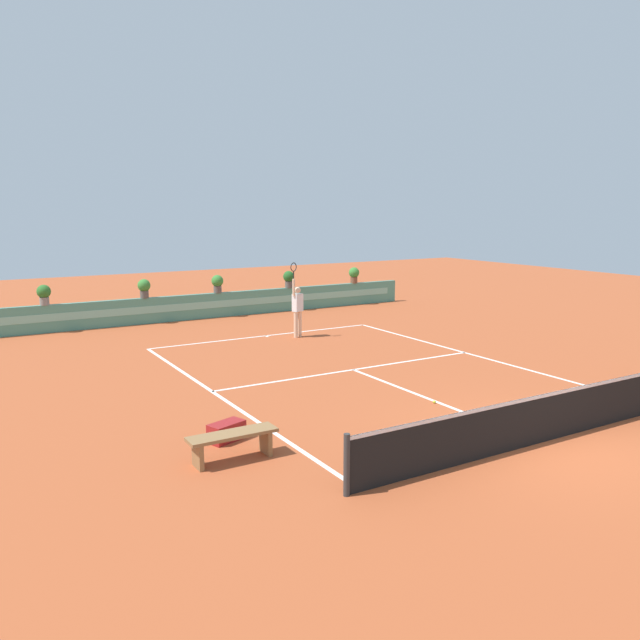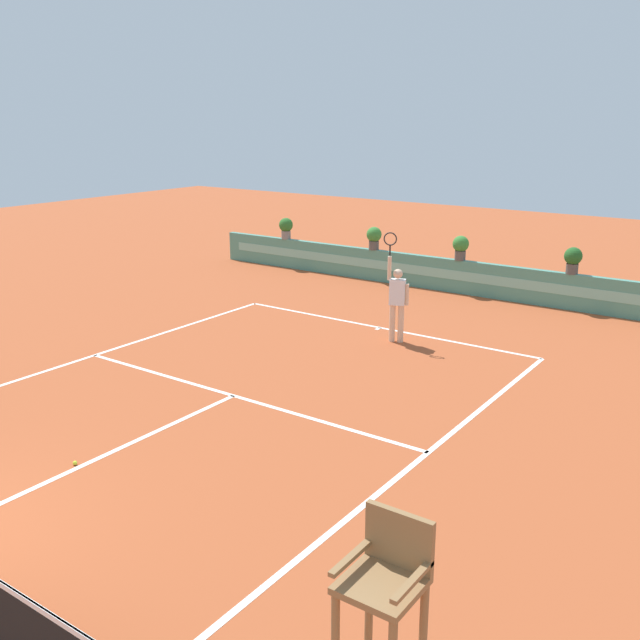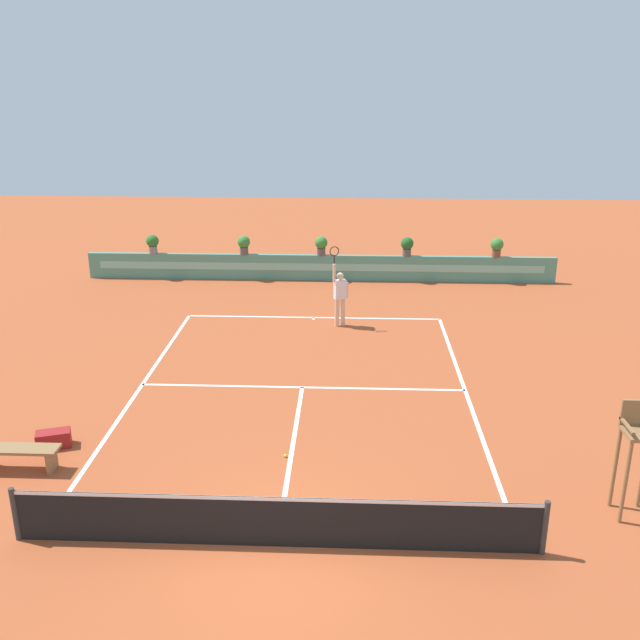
{
  "view_description": "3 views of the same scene",
  "coord_description": "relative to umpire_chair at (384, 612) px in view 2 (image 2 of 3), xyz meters",
  "views": [
    {
      "loc": [
        -9.45,
        -7.65,
        4.36
      ],
      "look_at": [
        0.35,
        8.77,
        1.0
      ],
      "focal_mm": 35.63,
      "sensor_mm": 36.0,
      "label": 1
    },
    {
      "loc": [
        8.59,
        -2.94,
        5.15
      ],
      "look_at": [
        0.35,
        8.77,
        1.0
      ],
      "focal_mm": 39.94,
      "sensor_mm": 36.0,
      "label": 2
    },
    {
      "loc": [
        1.17,
        -9.89,
        7.47
      ],
      "look_at": [
        0.35,
        8.77,
        1.0
      ],
      "focal_mm": 39.52,
      "sensor_mm": 36.0,
      "label": 3
    }
  ],
  "objects": [
    {
      "name": "potted_plant_left",
      "position": [
        -9.17,
        15.13,
        0.07
      ],
      "size": [
        0.48,
        0.48,
        0.72
      ],
      "color": "#514C47",
      "rests_on": "back_wall_barrier"
    },
    {
      "name": "ground_plane",
      "position": [
        -6.26,
        4.74,
        -1.34
      ],
      "size": [
        60.0,
        60.0,
        0.0
      ],
      "primitive_type": "plane",
      "color": "#A84C28"
    },
    {
      "name": "tennis_player",
      "position": [
        -5.39,
        9.87,
        -0.29
      ],
      "size": [
        0.59,
        0.34,
        2.58
      ],
      "color": "beige",
      "rests_on": "ground"
    },
    {
      "name": "potted_plant_right",
      "position": [
        -2.93,
        15.13,
        0.07
      ],
      "size": [
        0.48,
        0.48,
        0.72
      ],
      "color": "#514C47",
      "rests_on": "back_wall_barrier"
    },
    {
      "name": "back_wall_barrier",
      "position": [
        -6.26,
        15.12,
        -0.84
      ],
      "size": [
        18.0,
        0.21,
        1.0
      ],
      "color": "#4C8E7A",
      "rests_on": "ground"
    },
    {
      "name": "tennis_ball_near_baseline",
      "position": [
        -6.37,
        1.66,
        -1.31
      ],
      "size": [
        0.07,
        0.07,
        0.07
      ],
      "primitive_type": "sphere",
      "color": "#CCE033",
      "rests_on": "ground"
    },
    {
      "name": "court_lines",
      "position": [
        -6.26,
        5.45,
        -1.34
      ],
      "size": [
        8.32,
        11.94,
        0.01
      ],
      "color": "white",
      "rests_on": "ground"
    },
    {
      "name": "umpire_chair",
      "position": [
        0.0,
        0.0,
        0.0
      ],
      "size": [
        0.6,
        0.6,
        2.14
      ],
      "color": "olive",
      "rests_on": "ground"
    },
    {
      "name": "potted_plant_centre",
      "position": [
        -6.2,
        15.13,
        0.07
      ],
      "size": [
        0.48,
        0.48,
        0.72
      ],
      "color": "#514C47",
      "rests_on": "back_wall_barrier"
    },
    {
      "name": "potted_plant_far_left",
      "position": [
        -12.71,
        15.13,
        0.07
      ],
      "size": [
        0.48,
        0.48,
        0.72
      ],
      "color": "gray",
      "rests_on": "back_wall_barrier"
    }
  ]
}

